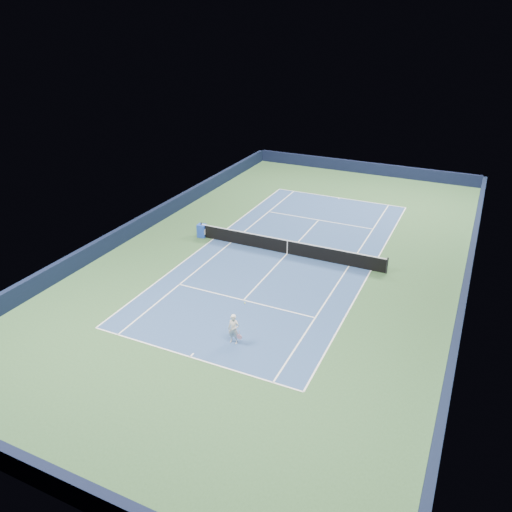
% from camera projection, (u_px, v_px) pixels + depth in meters
% --- Properties ---
extents(ground, '(40.00, 40.00, 0.00)m').
position_uv_depth(ground, '(287.00, 254.00, 32.36)').
color(ground, '#2D502B').
rests_on(ground, ground).
extents(wall_far, '(22.00, 0.35, 1.10)m').
position_uv_depth(wall_far, '(363.00, 167.00, 48.24)').
color(wall_far, black).
rests_on(wall_far, ground).
extents(wall_near, '(22.00, 0.35, 1.10)m').
position_uv_depth(wall_near, '(58.00, 483.00, 16.01)').
color(wall_near, black).
rests_on(wall_near, ground).
extents(wall_right, '(0.35, 40.00, 1.10)m').
position_uv_depth(wall_right, '(466.00, 281.00, 28.01)').
color(wall_right, black).
rests_on(wall_right, ground).
extents(wall_left, '(0.35, 40.00, 1.10)m').
position_uv_depth(wall_left, '(149.00, 219.00, 36.23)').
color(wall_left, black).
rests_on(wall_left, ground).
extents(court_surface, '(10.97, 23.77, 0.01)m').
position_uv_depth(court_surface, '(287.00, 254.00, 32.36)').
color(court_surface, navy).
rests_on(court_surface, ground).
extents(baseline_far, '(10.97, 0.08, 0.00)m').
position_uv_depth(baseline_far, '(340.00, 198.00, 42.02)').
color(baseline_far, white).
rests_on(baseline_far, ground).
extents(baseline_near, '(10.97, 0.08, 0.00)m').
position_uv_depth(baseline_near, '(190.00, 357.00, 22.70)').
color(baseline_near, white).
rests_on(baseline_near, ground).
extents(sideline_doubles_right, '(0.08, 23.77, 0.00)m').
position_uv_depth(sideline_doubles_right, '(371.00, 270.00, 30.28)').
color(sideline_doubles_right, white).
rests_on(sideline_doubles_right, ground).
extents(sideline_doubles_left, '(0.08, 23.77, 0.00)m').
position_uv_depth(sideline_doubles_left, '(213.00, 239.00, 34.44)').
color(sideline_doubles_left, white).
rests_on(sideline_doubles_left, ground).
extents(sideline_singles_right, '(0.08, 23.77, 0.00)m').
position_uv_depth(sideline_singles_right, '(349.00, 266.00, 30.80)').
color(sideline_singles_right, white).
rests_on(sideline_singles_right, ground).
extents(sideline_singles_left, '(0.08, 23.77, 0.00)m').
position_uv_depth(sideline_singles_left, '(231.00, 242.00, 33.92)').
color(sideline_singles_left, white).
rests_on(sideline_singles_left, ground).
extents(service_line_far, '(8.23, 0.08, 0.00)m').
position_uv_depth(service_line_far, '(319.00, 220.00, 37.56)').
color(service_line_far, white).
rests_on(service_line_far, ground).
extents(service_line_near, '(8.23, 0.08, 0.00)m').
position_uv_depth(service_line_near, '(243.00, 300.00, 27.16)').
color(service_line_near, white).
rests_on(service_line_near, ground).
extents(center_service_line, '(0.08, 12.80, 0.00)m').
position_uv_depth(center_service_line, '(287.00, 254.00, 32.36)').
color(center_service_line, white).
rests_on(center_service_line, ground).
extents(center_mark_far, '(0.08, 0.30, 0.00)m').
position_uv_depth(center_mark_far, '(339.00, 198.00, 41.90)').
color(center_mark_far, white).
rests_on(center_mark_far, ground).
extents(center_mark_near, '(0.08, 0.30, 0.00)m').
position_uv_depth(center_mark_near, '(192.00, 355.00, 22.82)').
color(center_mark_near, white).
rests_on(center_mark_near, ground).
extents(tennis_net, '(12.90, 0.10, 1.07)m').
position_uv_depth(tennis_net, '(287.00, 247.00, 32.14)').
color(tennis_net, black).
rests_on(tennis_net, ground).
extents(sponsor_cube, '(0.63, 0.57, 0.92)m').
position_uv_depth(sponsor_cube, '(202.00, 231.00, 34.61)').
color(sponsor_cube, '#1C3EAB').
rests_on(sponsor_cube, ground).
extents(tennis_player, '(0.75, 1.23, 1.69)m').
position_uv_depth(tennis_player, '(234.00, 329.00, 23.35)').
color(tennis_player, silver).
rests_on(tennis_player, ground).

